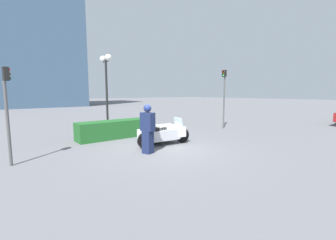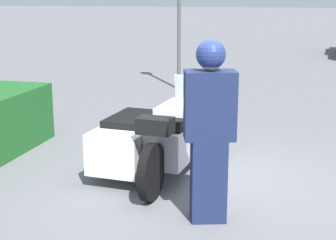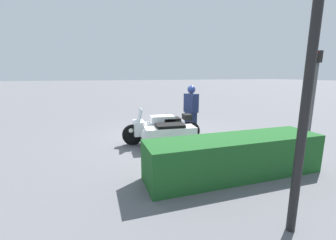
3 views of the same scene
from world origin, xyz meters
name	(u,v)px [view 3 (image 3 of 3)]	position (x,y,z in m)	size (l,w,h in m)	color
ground_plane	(174,138)	(0.00, 0.00, 0.00)	(160.00, 160.00, 0.00)	slate
police_motorcycle	(163,131)	(0.61, 0.69, 0.47)	(2.58, 1.32, 1.16)	black
officer_rider	(191,109)	(-0.73, -0.21, 0.96)	(0.43, 0.56, 1.82)	#192347
hedge_bush_curbside	(235,156)	(-0.27, 3.22, 0.44)	(3.99, 0.98, 0.87)	#1E5623
traffic_light_far	(315,80)	(-4.80, 1.23, 2.00)	(0.23, 0.28, 3.00)	#4C4C4C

